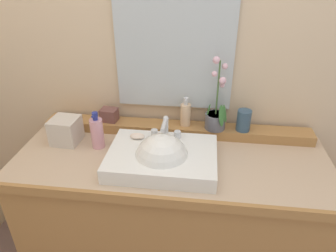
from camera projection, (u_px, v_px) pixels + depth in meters
wall_back at (181, 39)px, 1.57m from camera, size 3.30×0.20×2.64m
vanity_cabinet at (171, 223)px, 1.66m from camera, size 1.47×0.58×0.87m
back_ledge at (176, 129)px, 1.62m from camera, size 1.38×0.11×0.05m
sink_basin at (162, 159)px, 1.37m from camera, size 0.48×0.35×0.27m
soap_bar at (137, 136)px, 1.45m from camera, size 0.07×0.04×0.02m
potted_plant at (216, 114)px, 1.54m from camera, size 0.11×0.12×0.37m
soap_dispenser at (186, 114)px, 1.58m from camera, size 0.05×0.06×0.15m
tumbler_cup at (244, 120)px, 1.54m from camera, size 0.07×0.07×0.11m
trinket_box at (109, 115)px, 1.63m from camera, size 0.09×0.08×0.07m
lotion_bottle at (97, 132)px, 1.48m from camera, size 0.06×0.06×0.19m
tissue_box at (66, 130)px, 1.53m from camera, size 0.14×0.14×0.13m
mirror at (174, 51)px, 1.48m from camera, size 0.58×0.02×0.58m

